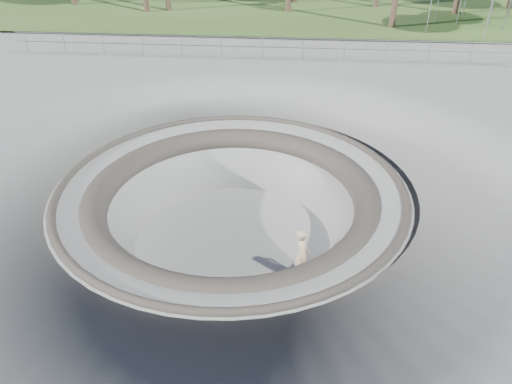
# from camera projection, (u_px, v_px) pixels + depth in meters

# --- Properties ---
(ground) EXTENTS (180.00, 180.00, 0.00)m
(ground) POSITION_uv_depth(u_px,v_px,m) (231.00, 187.00, 14.59)
(ground) COLOR gray
(ground) RESTS_ON ground
(skate_bowl) EXTENTS (14.00, 14.00, 4.10)m
(skate_bowl) POSITION_uv_depth(u_px,v_px,m) (233.00, 237.00, 15.56)
(skate_bowl) COLOR gray
(skate_bowl) RESTS_ON ground
(distant_hills) EXTENTS (103.20, 45.00, 28.60)m
(distant_hills) POSITION_uv_depth(u_px,v_px,m) (315.00, 10.00, 66.34)
(distant_hills) COLOR olive
(distant_hills) RESTS_ON ground
(safety_railing) EXTENTS (25.00, 0.06, 1.03)m
(safety_railing) POSITION_uv_depth(u_px,v_px,m) (262.00, 48.00, 24.36)
(safety_railing) COLOR #909498
(safety_railing) RESTS_ON ground
(skateboard) EXTENTS (0.80, 0.44, 0.08)m
(skateboard) POSITION_uv_depth(u_px,v_px,m) (300.00, 278.00, 13.95)
(skateboard) COLOR brown
(skateboard) RESTS_ON ground
(skater) EXTENTS (0.45, 0.63, 1.64)m
(skater) POSITION_uv_depth(u_px,v_px,m) (302.00, 255.00, 13.51)
(skater) COLOR #DAB78D
(skater) RESTS_ON skateboard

